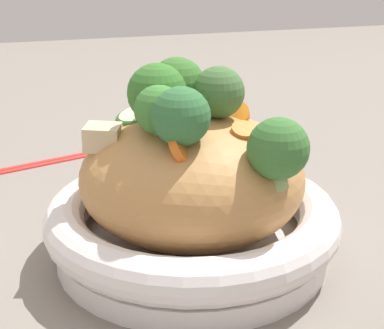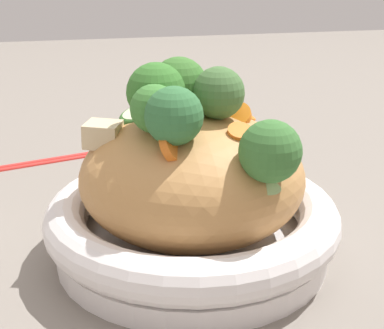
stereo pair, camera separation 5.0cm
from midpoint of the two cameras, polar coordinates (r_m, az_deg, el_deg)
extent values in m
plane|color=slate|center=(0.53, -2.69, -9.02)|extent=(3.00, 3.00, 0.00)
cylinder|color=white|center=(0.53, -2.71, -8.06)|extent=(0.25, 0.25, 0.02)
torus|color=white|center=(0.52, -2.77, -5.20)|extent=(0.27, 0.27, 0.04)
ellipsoid|color=tan|center=(0.50, -2.84, -1.28)|extent=(0.20, 0.20, 0.11)
torus|color=tan|center=(0.49, -4.30, 3.06)|extent=(0.05, 0.05, 0.03)
torus|color=#C58946|center=(0.49, -3.07, 1.94)|extent=(0.07, 0.07, 0.02)
torus|color=tan|center=(0.49, -2.85, 3.04)|extent=(0.07, 0.07, 0.02)
cone|color=#99B779|center=(0.50, -4.37, 5.13)|extent=(0.03, 0.02, 0.02)
sphere|color=#3A6E2D|center=(0.49, -4.45, 7.96)|extent=(0.06, 0.06, 0.05)
cone|color=#A2C27B|center=(0.44, 5.42, -1.46)|extent=(0.03, 0.02, 0.02)
sphere|color=#3A6F33|center=(0.43, 5.53, 1.57)|extent=(0.06, 0.06, 0.05)
cone|color=#9DB77B|center=(0.48, -0.26, 4.63)|extent=(0.03, 0.02, 0.02)
sphere|color=#436B39|center=(0.48, -0.26, 7.35)|extent=(0.05, 0.05, 0.04)
cone|color=#A2BD71|center=(0.55, -2.56, 5.27)|extent=(0.02, 0.02, 0.01)
sphere|color=#3B752F|center=(0.54, -2.59, 7.43)|extent=(0.04, 0.04, 0.04)
cone|color=#97BF76|center=(0.45, -6.50, 2.97)|extent=(0.03, 0.02, 0.02)
sphere|color=#3F7D35|center=(0.45, -6.61, 5.54)|extent=(0.05, 0.05, 0.04)
cone|color=#A4B76F|center=(0.48, -6.54, 4.12)|extent=(0.03, 0.03, 0.02)
sphere|color=#36722B|center=(0.47, -6.67, 7.23)|extent=(0.06, 0.06, 0.05)
cone|color=#9AB578|center=(0.44, -4.37, 1.93)|extent=(0.02, 0.02, 0.01)
sphere|color=#336D3B|center=(0.43, -4.45, 4.87)|extent=(0.05, 0.05, 0.05)
cylinder|color=orange|center=(0.46, 2.16, 3.39)|extent=(0.02, 0.02, 0.01)
cylinder|color=orange|center=(0.50, 1.29, 5.21)|extent=(0.04, 0.04, 0.02)
cylinder|color=orange|center=(0.53, 1.79, 5.26)|extent=(0.03, 0.03, 0.02)
cylinder|color=orange|center=(0.43, -4.60, 1.58)|extent=(0.03, 0.03, 0.02)
cylinder|color=beige|center=(0.48, -5.49, 4.98)|extent=(0.04, 0.04, 0.02)
torus|color=#2E5327|center=(0.48, -5.49, 4.98)|extent=(0.05, 0.05, 0.02)
cylinder|color=beige|center=(0.51, -8.10, 5.00)|extent=(0.04, 0.04, 0.02)
torus|color=#2C5B22|center=(0.51, -8.10, 5.00)|extent=(0.05, 0.05, 0.02)
cylinder|color=beige|center=(0.54, 0.22, 5.51)|extent=(0.05, 0.05, 0.03)
torus|color=#275026|center=(0.54, 0.22, 5.51)|extent=(0.05, 0.06, 0.03)
cube|color=beige|center=(0.48, -12.01, 2.69)|extent=(0.04, 0.04, 0.02)
cube|color=beige|center=(0.50, -2.97, 5.94)|extent=(0.04, 0.04, 0.02)
cylinder|color=red|center=(0.79, -17.15, 0.30)|extent=(0.07, 0.23, 0.01)
cylinder|color=red|center=(0.78, -16.93, 0.09)|extent=(0.07, 0.23, 0.01)
camera|label=1|loc=(0.02, -92.86, -1.07)|focal=52.23mm
camera|label=2|loc=(0.02, 87.14, 1.07)|focal=52.23mm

